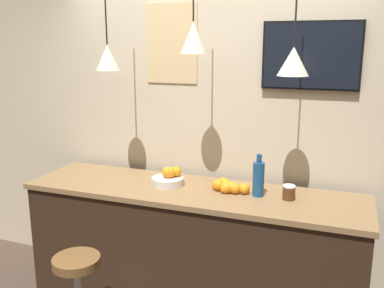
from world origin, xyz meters
TOP-DOWN VIEW (x-y plane):
  - back_wall at (0.00, 1.10)m, footprint 8.00×0.06m
  - service_counter at (0.00, 0.65)m, footprint 2.56×0.68m
  - fruit_bowl at (-0.21, 0.69)m, footprint 0.25×0.25m
  - orange_pile at (0.26, 0.70)m, footprint 0.29×0.20m
  - juice_bottle at (0.49, 0.68)m, footprint 0.08×0.08m
  - spread_jar at (0.71, 0.68)m, footprint 0.09×0.09m
  - pendant_lamp_left at (-0.69, 0.67)m, footprint 0.18×0.18m
  - pendant_lamp_middle at (0.00, 0.67)m, footprint 0.18×0.18m
  - pendant_lamp_right at (0.69, 0.67)m, footprint 0.21×0.21m
  - mounted_tv at (0.77, 1.04)m, footprint 0.70×0.04m
  - wall_poster at (-0.33, 1.06)m, footprint 0.44×0.01m

SIDE VIEW (x-z plane):
  - service_counter at x=0.00m, z-range 0.00..0.99m
  - orange_pile at x=0.26m, z-range 0.99..1.07m
  - spread_jar at x=0.71m, z-range 0.99..1.10m
  - fruit_bowl at x=-0.21m, z-range 0.98..1.12m
  - juice_bottle at x=0.49m, z-range 0.97..1.28m
  - back_wall at x=0.00m, z-range 0.00..2.90m
  - pendant_lamp_right at x=0.69m, z-range 1.48..2.43m
  - pendant_lamp_left at x=-0.69m, z-range 1.49..2.43m
  - mounted_tv at x=0.77m, z-range 1.73..2.22m
  - wall_poster at x=-0.33m, z-range 1.74..2.38m
  - pendant_lamp_middle at x=0.00m, z-range 1.70..2.51m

